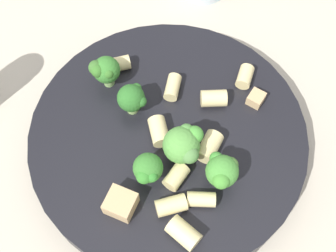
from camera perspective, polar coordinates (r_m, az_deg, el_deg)
The scene contains 19 objects.
ground_plane at distance 0.45m, azimuth 0.00°, elevation -2.63°, with size 2.00×2.00×0.00m, color #BCB29E.
pasta_bowl at distance 0.43m, azimuth 0.00°, elevation -1.50°, with size 0.28×0.28×0.03m.
broccoli_floret_0 at distance 0.37m, azimuth -2.34°, elevation -6.11°, with size 0.03×0.03×0.04m.
broccoli_floret_1 at distance 0.37m, azimuth 7.37°, elevation -6.10°, with size 0.03×0.03×0.04m.
broccoli_floret_2 at distance 0.43m, azimuth -8.57°, elevation 7.47°, with size 0.03×0.03×0.04m.
broccoli_floret_3 at distance 0.38m, azimuth 2.10°, elevation -2.54°, with size 0.04×0.04×0.04m.
broccoli_floret_4 at distance 0.41m, azimuth -4.90°, elevation 3.81°, with size 0.03×0.03×0.04m.
rigatoni_0 at distance 0.38m, azimuth 4.51°, elevation -9.87°, with size 0.01×0.01×0.03m, color beige.
rigatoni_1 at distance 0.39m, azimuth 1.11°, elevation -6.86°, with size 0.02×0.02×0.02m, color beige.
rigatoni_2 at distance 0.41m, azimuth -1.23°, elevation -0.72°, with size 0.02×0.02×0.03m, color beige.
rigatoni_3 at distance 0.43m, azimuth 0.63°, elevation 5.28°, with size 0.01×0.01×0.03m, color beige.
rigatoni_4 at distance 0.45m, azimuth -6.50°, elevation 8.39°, with size 0.02×0.02×0.02m, color beige.
rigatoni_5 at distance 0.38m, azimuth 0.43°, elevation -10.69°, with size 0.02×0.02×0.03m, color beige.
rigatoni_6 at distance 0.43m, azimuth 6.20°, elevation 3.75°, with size 0.02×0.02×0.03m, color beige.
rigatoni_7 at distance 0.37m, azimuth 2.12°, elevation -14.29°, with size 0.02×0.02×0.03m, color beige.
rigatoni_8 at distance 0.40m, azimuth 5.62°, elevation -2.80°, with size 0.02×0.02×0.03m, color beige.
rigatoni_9 at distance 0.45m, azimuth 10.37°, elevation 6.60°, with size 0.01×0.01×0.02m, color beige.
chicken_chunk_0 at distance 0.38m, azimuth -6.42°, elevation -10.38°, with size 0.03×0.02×0.02m, color tan.
chicken_chunk_1 at distance 0.44m, azimuth 11.83°, elevation 3.67°, with size 0.02×0.01×0.01m, color tan.
Camera 1 is at (0.06, -0.18, 0.40)m, focal length 45.00 mm.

